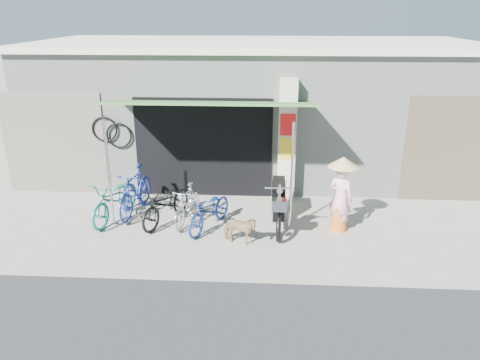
# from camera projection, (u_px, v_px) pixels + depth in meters

# --- Properties ---
(ground) EXTENTS (80.00, 80.00, 0.00)m
(ground) POSITION_uv_depth(u_px,v_px,m) (247.00, 243.00, 9.56)
(ground) COLOR gray
(ground) RESTS_ON ground
(bicycle_shop) EXTENTS (12.30, 5.30, 3.66)m
(bicycle_shop) POSITION_uv_depth(u_px,v_px,m) (255.00, 106.00, 13.71)
(bicycle_shop) COLOR #A1A79E
(bicycle_shop) RESTS_ON ground
(shop_pillar) EXTENTS (0.42, 0.44, 3.00)m
(shop_pillar) POSITION_uv_depth(u_px,v_px,m) (287.00, 141.00, 11.29)
(shop_pillar) COLOR beige
(shop_pillar) RESTS_ON ground
(awning) EXTENTS (4.60, 1.88, 2.72)m
(awning) POSITION_uv_depth(u_px,v_px,m) (210.00, 105.00, 10.27)
(awning) COLOR #38642D
(awning) RESTS_ON ground
(neighbour_right) EXTENTS (2.60, 0.06, 2.60)m
(neighbour_right) POSITION_uv_depth(u_px,v_px,m) (459.00, 150.00, 11.27)
(neighbour_right) COLOR brown
(neighbour_right) RESTS_ON ground
(neighbour_left) EXTENTS (2.60, 0.06, 2.60)m
(neighbour_left) POSITION_uv_depth(u_px,v_px,m) (54.00, 144.00, 11.82)
(neighbour_left) COLOR #6B665B
(neighbour_left) RESTS_ON ground
(bike_teal) EXTENTS (1.05, 1.94, 0.97)m
(bike_teal) POSITION_uv_depth(u_px,v_px,m) (116.00, 199.00, 10.50)
(bike_teal) COLOR #1A786E
(bike_teal) RESTS_ON ground
(bike_blue) EXTENTS (0.74, 1.88, 1.10)m
(bike_blue) POSITION_uv_depth(u_px,v_px,m) (135.00, 191.00, 10.79)
(bike_blue) COLOR navy
(bike_blue) RESTS_ON ground
(bike_black) EXTENTS (1.23, 1.83, 0.91)m
(bike_black) POSITION_uv_depth(u_px,v_px,m) (167.00, 204.00, 10.33)
(bike_black) COLOR black
(bike_black) RESTS_ON ground
(bike_silver) EXTENTS (0.70, 1.52, 0.88)m
(bike_silver) POSITION_uv_depth(u_px,v_px,m) (187.00, 204.00, 10.32)
(bike_silver) COLOR silver
(bike_silver) RESTS_ON ground
(bike_navy) EXTENTS (1.17, 1.71, 0.85)m
(bike_navy) POSITION_uv_depth(u_px,v_px,m) (210.00, 210.00, 10.05)
(bike_navy) COLOR navy
(bike_navy) RESTS_ON ground
(street_dog) EXTENTS (0.80, 0.52, 0.62)m
(street_dog) POSITION_uv_depth(u_px,v_px,m) (240.00, 230.00, 9.42)
(street_dog) COLOR tan
(street_dog) RESTS_ON ground
(moped) EXTENTS (0.59, 2.07, 1.17)m
(moped) POSITION_uv_depth(u_px,v_px,m) (279.00, 202.00, 10.20)
(moped) COLOR black
(moped) RESTS_ON ground
(nun) EXTENTS (0.64, 0.64, 1.65)m
(nun) POSITION_uv_depth(u_px,v_px,m) (341.00, 194.00, 9.87)
(nun) COLOR #FFABB9
(nun) RESTS_ON ground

